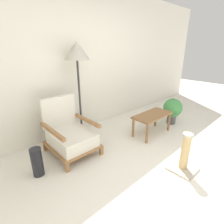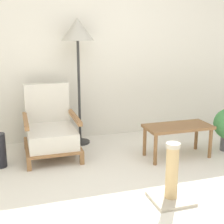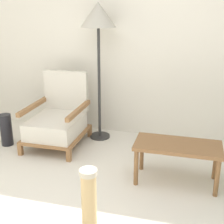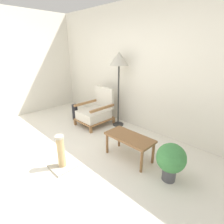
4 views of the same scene
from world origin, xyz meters
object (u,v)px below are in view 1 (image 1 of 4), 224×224
object	(u,v)px
coffee_table	(152,117)
scratching_post	(184,157)
armchair	(70,134)
vase	(37,162)
potted_plant	(173,109)
floor_lamp	(77,55)

from	to	relation	value
coffee_table	scratching_post	size ratio (longest dim) A/B	1.48
armchair	vase	distance (m)	0.65
vase	armchair	bearing A→B (deg)	18.30
armchair	potted_plant	distance (m)	2.30
coffee_table	potted_plant	world-z (taller)	potted_plant
coffee_table	vase	xyz separation A→B (m)	(-2.10, 0.33, -0.15)
scratching_post	coffee_table	bearing A→B (deg)	58.30
coffee_table	scratching_post	bearing A→B (deg)	-121.70
armchair	scratching_post	xyz separation A→B (m)	(0.91, -1.47, -0.12)
floor_lamp	coffee_table	xyz separation A→B (m)	(1.05, -0.86, -1.13)
potted_plant	scratching_post	size ratio (longest dim) A/B	1.02
armchair	scratching_post	size ratio (longest dim) A/B	1.57
coffee_table	potted_plant	xyz separation A→B (m)	(0.75, -0.01, -0.01)
coffee_table	potted_plant	bearing A→B (deg)	-0.84
armchair	vase	world-z (taller)	armchair
armchair	floor_lamp	xyz separation A→B (m)	(0.44, 0.33, 1.16)
armchair	potted_plant	size ratio (longest dim) A/B	1.53
vase	scratching_post	xyz separation A→B (m)	(1.52, -1.27, -0.00)
armchair	coffee_table	xyz separation A→B (m)	(1.49, -0.54, 0.03)
coffee_table	armchair	bearing A→B (deg)	160.18
armchair	potted_plant	world-z (taller)	armchair
coffee_table	potted_plant	distance (m)	0.75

